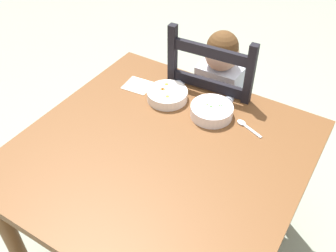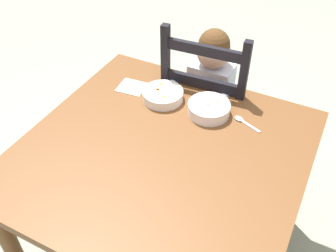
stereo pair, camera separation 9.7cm
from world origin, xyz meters
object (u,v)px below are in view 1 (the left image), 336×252
at_px(spoon, 245,125).
at_px(bowl_of_carrots, 167,95).
at_px(dining_table, 161,166).
at_px(bowl_of_peas, 212,111).
at_px(dining_chair, 214,114).
at_px(child_figure, 216,91).

bearing_deg(spoon, bowl_of_carrots, -177.92).
relative_size(dining_table, bowl_of_carrots, 5.90).
bearing_deg(bowl_of_peas, dining_chair, 110.61).
bearing_deg(spoon, bowl_of_peas, -174.84).
distance_m(child_figure, spoon, 0.40).
bearing_deg(dining_table, spoon, 53.53).
bearing_deg(child_figure, bowl_of_carrots, -111.33).
bearing_deg(child_figure, dining_chair, 13.79).
bearing_deg(dining_table, dining_chair, 93.27).
bearing_deg(bowl_of_peas, dining_table, -104.45).
bearing_deg(child_figure, spoon, -46.15).
bearing_deg(bowl_of_peas, spoon, 5.16).
relative_size(child_figure, bowl_of_carrots, 4.99).
bearing_deg(spoon, dining_table, -126.47).
distance_m(bowl_of_peas, spoon, 0.16).
relative_size(dining_table, spoon, 8.23).
bearing_deg(dining_chair, bowl_of_carrots, -111.91).
xyz_separation_m(dining_chair, bowl_of_peas, (0.11, -0.29, 0.27)).
distance_m(dining_table, bowl_of_carrots, 0.36).
xyz_separation_m(dining_chair, spoon, (0.26, -0.28, 0.25)).
distance_m(dining_table, bowl_of_peas, 0.33).
height_order(bowl_of_peas, spoon, bowl_of_peas).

